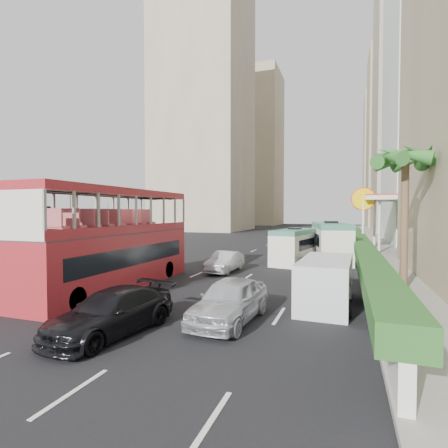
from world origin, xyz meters
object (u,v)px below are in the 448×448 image
at_px(car_black, 112,334).
at_px(shell_station, 399,224).
at_px(van_asset, 297,254).
at_px(panel_van_near, 326,282).
at_px(minibus_near, 295,246).
at_px(double_decker_bus, 115,239).
at_px(palm_tree, 404,223).
at_px(car_silver_lane_a, 225,272).
at_px(minibus_far, 331,242).
at_px(panel_van_far, 334,237).
at_px(car_silver_lane_b, 230,321).

distance_m(car_black, shell_station, 31.17).
height_order(van_asset, panel_van_near, panel_van_near).
xyz_separation_m(van_asset, minibus_near, (0.53, -5.72, 1.29)).
height_order(double_decker_bus, palm_tree, palm_tree).
xyz_separation_m(car_black, panel_van_near, (6.27, 5.81, 0.97)).
bearing_deg(car_silver_lane_a, palm_tree, -10.71).
bearing_deg(minibus_far, panel_van_far, 80.31).
bearing_deg(panel_van_near, palm_tree, 50.71).
xyz_separation_m(car_silver_lane_b, van_asset, (-0.34, 20.73, 0.00)).
bearing_deg(van_asset, car_silver_lane_b, -81.92).
height_order(double_decker_bus, shell_station, shell_station).
relative_size(panel_van_near, palm_tree, 0.76).
relative_size(car_black, palm_tree, 0.75).
height_order(double_decker_bus, car_black, double_decker_bus).
height_order(van_asset, minibus_far, minibus_far).
height_order(car_silver_lane_a, panel_van_far, panel_van_far).
distance_m(car_silver_lane_a, palm_tree, 10.87).
bearing_deg(car_silver_lane_a, car_silver_lane_b, -67.50).
relative_size(car_silver_lane_a, panel_van_near, 0.82).
distance_m(car_silver_lane_a, panel_van_far, 19.84).
distance_m(car_black, panel_van_far, 31.38).
xyz_separation_m(minibus_near, minibus_far, (2.55, 1.88, 0.22)).
bearing_deg(van_asset, panel_van_near, -71.64).
bearing_deg(minibus_far, palm_tree, -79.02).
relative_size(palm_tree, shell_station, 0.80).
bearing_deg(minibus_near, minibus_far, 47.18).
bearing_deg(panel_van_far, car_silver_lane_a, -116.80).
bearing_deg(palm_tree, van_asset, 117.02).
height_order(car_silver_lane_b, minibus_far, minibus_far).
relative_size(car_silver_lane_b, car_black, 0.94).
bearing_deg(car_silver_lane_a, minibus_far, 51.74).
bearing_deg(minibus_far, van_asset, 118.20).
bearing_deg(car_silver_lane_b, double_decker_bus, 159.65).
height_order(van_asset, minibus_near, minibus_near).
height_order(car_black, minibus_near, minibus_near).
distance_m(car_silver_lane_b, minibus_near, 15.06).
relative_size(car_black, minibus_far, 0.70).
xyz_separation_m(car_silver_lane_b, panel_van_near, (3.10, 3.38, 0.97)).
relative_size(car_silver_lane_a, shell_station, 0.50).
distance_m(minibus_far, shell_station, 11.18).
height_order(minibus_far, palm_tree, palm_tree).
distance_m(panel_van_near, shell_station, 23.61).
bearing_deg(car_silver_lane_b, panel_van_near, 51.16).
distance_m(double_decker_bus, panel_van_far, 27.05).
distance_m(car_black, panel_van_near, 8.60).
bearing_deg(palm_tree, panel_van_near, -131.68).
distance_m(minibus_near, shell_station, 14.19).
height_order(car_silver_lane_a, minibus_far, minibus_far).
bearing_deg(palm_tree, double_decker_bus, -163.84).
relative_size(car_black, panel_van_far, 0.84).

